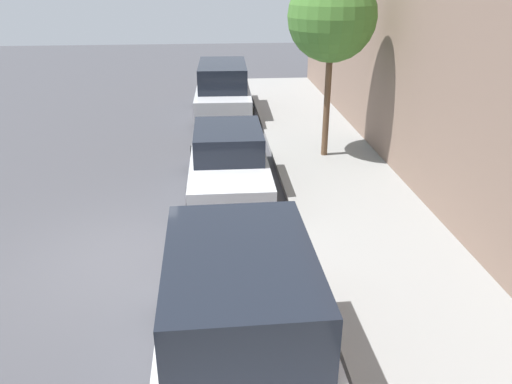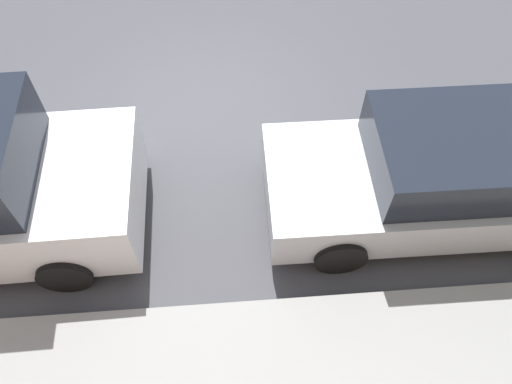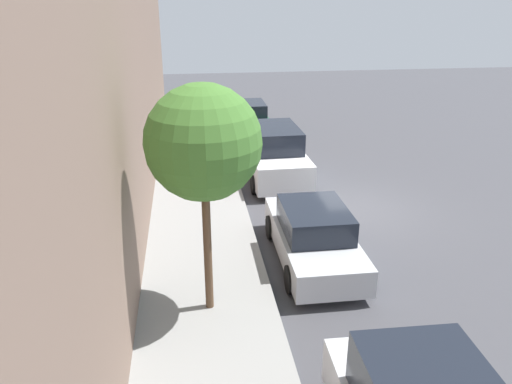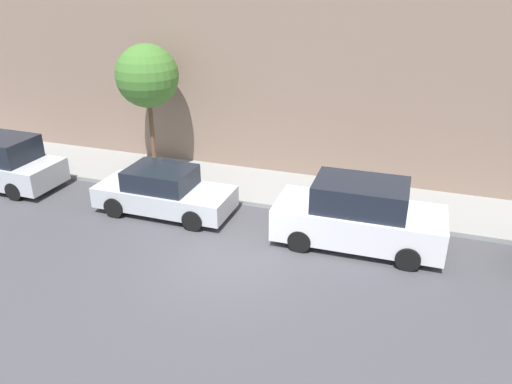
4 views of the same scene
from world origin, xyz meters
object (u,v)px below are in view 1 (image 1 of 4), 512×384
(parked_sedan_third, at_px, (229,162))
(parked_minivan_fourth, at_px, (223,90))
(parked_suv_second, at_px, (241,326))
(street_tree, at_px, (332,17))

(parked_sedan_third, height_order, parked_minivan_fourth, parked_minivan_fourth)
(parked_sedan_third, relative_size, parked_minivan_fourth, 0.91)
(parked_suv_second, distance_m, parked_minivan_fourth, 13.24)
(street_tree, bearing_deg, parked_minivan_fourth, 118.35)
(street_tree, bearing_deg, parked_suv_second, -109.07)
(parked_sedan_third, bearing_deg, street_tree, 34.42)
(parked_minivan_fourth, bearing_deg, parked_sedan_third, -90.45)
(street_tree, bearing_deg, parked_sedan_third, -145.58)
(parked_minivan_fourth, height_order, street_tree, street_tree)
(parked_suv_second, relative_size, parked_sedan_third, 1.07)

